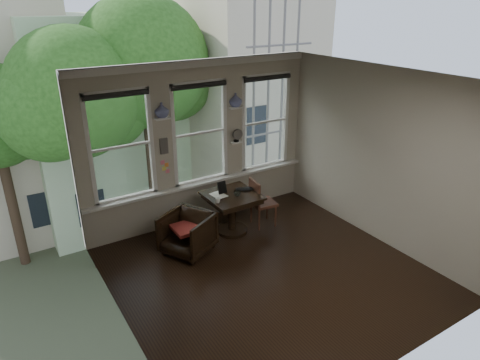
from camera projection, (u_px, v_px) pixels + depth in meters
ground at (269, 273)px, 6.69m from camera, size 4.50×4.50×0.00m
ceiling at (275, 79)px, 5.52m from camera, size 4.50×4.50×0.00m
wall_back at (199, 143)px, 7.86m from camera, size 4.50×0.00×4.50m
wall_front at (402, 260)px, 4.35m from camera, size 4.50×0.00×4.50m
wall_left at (116, 226)px, 5.00m from camera, size 0.00×4.50×4.50m
wall_right at (379, 156)px, 7.21m from camera, size 0.00×4.50×4.50m
window_left at (121, 146)px, 7.07m from camera, size 1.10×0.12×1.90m
window_center at (199, 133)px, 7.78m from camera, size 1.10×0.12×1.90m
window_right at (264, 122)px, 8.49m from camera, size 1.10×0.12×1.90m
shelf_left at (162, 118)px, 7.19m from camera, size 0.26×0.16×0.03m
shelf_right at (236, 107)px, 7.90m from camera, size 0.26×0.16×0.03m
intercom at (164, 146)px, 7.41m from camera, size 0.14×0.06×0.28m
sticky_notes at (165, 165)px, 7.55m from camera, size 0.16×0.01×0.24m
desk_fan at (236, 137)px, 8.11m from camera, size 0.20×0.20×0.24m
vase_left at (162, 110)px, 7.14m from camera, size 0.24×0.24×0.25m
vase_right at (236, 100)px, 7.85m from camera, size 0.24×0.24×0.25m
table at (232, 213)px, 7.73m from camera, size 0.90×0.90×0.75m
armchair_left at (187, 233)px, 7.12m from camera, size 1.03×1.02×0.70m
cushion_red at (187, 228)px, 7.08m from camera, size 0.45×0.45×0.06m
side_chair_right at (264, 202)px, 7.95m from camera, size 0.47×0.47×0.92m
laptop at (246, 190)px, 7.71m from camera, size 0.41×0.34×0.03m
mug at (218, 200)px, 7.27m from camera, size 0.11×0.11×0.08m
drinking_glass at (237, 193)px, 7.52m from camera, size 0.15×0.15×0.10m
tablet at (222, 188)px, 7.59m from camera, size 0.16×0.08×0.22m
papers at (219, 195)px, 7.56m from camera, size 0.25×0.32×0.00m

